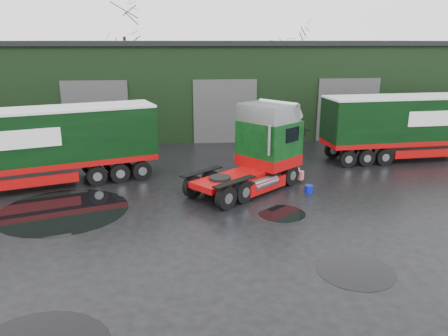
{
  "coord_description": "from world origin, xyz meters",
  "views": [
    {
      "loc": [
        -0.58,
        -13.43,
        6.37
      ],
      "look_at": [
        0.87,
        2.35,
        1.7
      ],
      "focal_mm": 35.0,
      "sensor_mm": 36.0,
      "label": 1
    }
  ],
  "objects_px": {
    "hero_tractor": "(244,150)",
    "wash_bucket": "(309,189)",
    "tree_back_a": "(126,57)",
    "warehouse": "(218,84)",
    "trailer_left": "(26,149)",
    "lorry_right": "(417,127)",
    "tree_back_b": "(290,67)"
  },
  "relations": [
    {
      "from": "warehouse",
      "to": "trailer_left",
      "type": "bearing_deg",
      "value": -123.83
    },
    {
      "from": "hero_tractor",
      "to": "tree_back_b",
      "type": "bearing_deg",
      "value": 122.42
    },
    {
      "from": "trailer_left",
      "to": "tree_back_b",
      "type": "height_order",
      "value": "tree_back_b"
    },
    {
      "from": "warehouse",
      "to": "hero_tractor",
      "type": "height_order",
      "value": "warehouse"
    },
    {
      "from": "warehouse",
      "to": "tree_back_a",
      "type": "relative_size",
      "value": 3.41
    },
    {
      "from": "wash_bucket",
      "to": "tree_back_a",
      "type": "xyz_separation_m",
      "value": [
        -10.72,
        25.97,
        4.59
      ]
    },
    {
      "from": "warehouse",
      "to": "tree_back_b",
      "type": "xyz_separation_m",
      "value": [
        8.0,
        10.0,
        0.59
      ]
    },
    {
      "from": "warehouse",
      "to": "tree_back_a",
      "type": "xyz_separation_m",
      "value": [
        -8.0,
        10.0,
        1.59
      ]
    },
    {
      "from": "hero_tractor",
      "to": "tree_back_a",
      "type": "distance_m",
      "value": 26.86
    },
    {
      "from": "tree_back_a",
      "to": "hero_tractor",
      "type": "bearing_deg",
      "value": -72.73
    },
    {
      "from": "trailer_left",
      "to": "lorry_right",
      "type": "xyz_separation_m",
      "value": [
        19.59,
        3.18,
        -0.0
      ]
    },
    {
      "from": "lorry_right",
      "to": "hero_tractor",
      "type": "bearing_deg",
      "value": -71.11
    },
    {
      "from": "tree_back_b",
      "to": "wash_bucket",
      "type": "bearing_deg",
      "value": -101.5
    },
    {
      "from": "tree_back_b",
      "to": "lorry_right",
      "type": "bearing_deg",
      "value": -84.31
    },
    {
      "from": "warehouse",
      "to": "wash_bucket",
      "type": "distance_m",
      "value": 16.48
    },
    {
      "from": "hero_tractor",
      "to": "wash_bucket",
      "type": "distance_m",
      "value": 3.3
    },
    {
      "from": "lorry_right",
      "to": "warehouse",
      "type": "bearing_deg",
      "value": -142.46
    },
    {
      "from": "warehouse",
      "to": "hero_tractor",
      "type": "bearing_deg",
      "value": -90.26
    },
    {
      "from": "hero_tractor",
      "to": "lorry_right",
      "type": "height_order",
      "value": "hero_tractor"
    },
    {
      "from": "warehouse",
      "to": "trailer_left",
      "type": "height_order",
      "value": "warehouse"
    },
    {
      "from": "warehouse",
      "to": "hero_tractor",
      "type": "relative_size",
      "value": 5.41
    },
    {
      "from": "trailer_left",
      "to": "wash_bucket",
      "type": "xyz_separation_m",
      "value": [
        12.22,
        -1.8,
        -1.61
      ]
    },
    {
      "from": "wash_bucket",
      "to": "tree_back_a",
      "type": "distance_m",
      "value": 28.47
    },
    {
      "from": "hero_tractor",
      "to": "tree_back_b",
      "type": "distance_m",
      "value": 26.81
    },
    {
      "from": "wash_bucket",
      "to": "lorry_right",
      "type": "bearing_deg",
      "value": 34.0
    },
    {
      "from": "warehouse",
      "to": "lorry_right",
      "type": "bearing_deg",
      "value": -47.47
    },
    {
      "from": "lorry_right",
      "to": "wash_bucket",
      "type": "bearing_deg",
      "value": -60.99
    },
    {
      "from": "lorry_right",
      "to": "tree_back_a",
      "type": "relative_size",
      "value": 1.41
    },
    {
      "from": "hero_tractor",
      "to": "tree_back_a",
      "type": "height_order",
      "value": "tree_back_a"
    },
    {
      "from": "hero_tractor",
      "to": "lorry_right",
      "type": "distance_m",
      "value": 11.12
    },
    {
      "from": "lorry_right",
      "to": "tree_back_b",
      "type": "distance_m",
      "value": 21.2
    },
    {
      "from": "tree_back_a",
      "to": "wash_bucket",
      "type": "bearing_deg",
      "value": -67.58
    }
  ]
}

